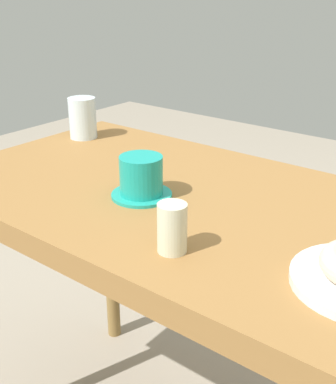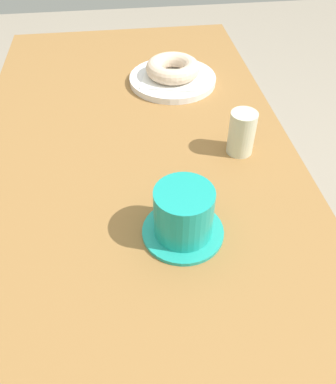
% 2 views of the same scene
% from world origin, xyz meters
% --- Properties ---
extents(table, '(1.28, 0.61, 0.75)m').
position_xyz_m(table, '(0.00, 0.00, 0.68)').
color(table, olive).
rests_on(table, ground_plane).
extents(water_glass, '(0.08, 0.08, 0.11)m').
position_xyz_m(water_glass, '(0.55, -0.15, 0.81)').
color(water_glass, silver).
rests_on(water_glass, table).
extents(coffee_cup, '(0.12, 0.12, 0.09)m').
position_xyz_m(coffee_cup, '(0.15, 0.06, 0.80)').
color(coffee_cup, teal).
rests_on(coffee_cup, table).
extents(sugar_jar, '(0.05, 0.05, 0.08)m').
position_xyz_m(sugar_jar, '(-0.03, 0.20, 0.80)').
color(sugar_jar, beige).
rests_on(sugar_jar, table).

